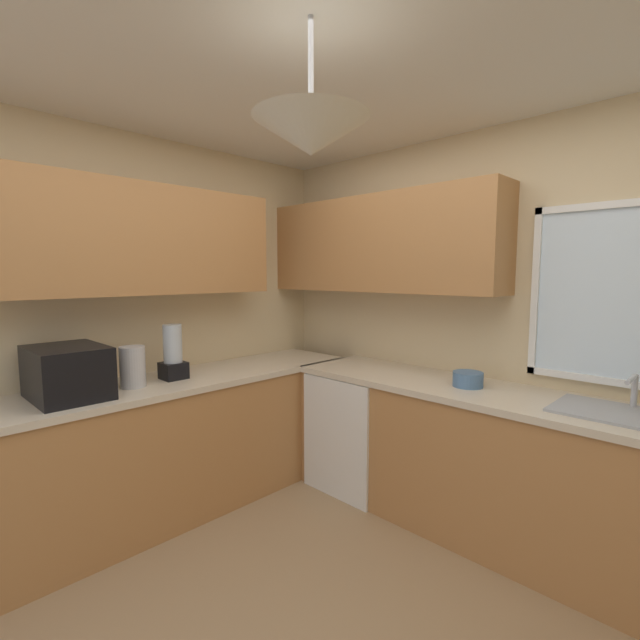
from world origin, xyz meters
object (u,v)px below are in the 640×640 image
object	(u,v)px
microwave	(67,372)
kettle	(133,367)
bowl	(468,379)
blender_appliance	(173,355)
dishwasher	(361,429)
sink_assembly	(627,414)

from	to	relation	value
microwave	kettle	distance (m)	0.36
microwave	bowl	xyz separation A→B (m)	(1.48, 1.80, -0.10)
kettle	blender_appliance	bearing A→B (deg)	94.15
bowl	blender_appliance	xyz separation A→B (m)	(-1.48, -1.17, 0.12)
dishwasher	microwave	size ratio (longest dim) A/B	1.77
dishwasher	blender_appliance	xyz separation A→B (m)	(-0.66, -1.14, 0.63)
dishwasher	microwave	xyz separation A→B (m)	(-0.66, -1.77, 0.61)
kettle	blender_appliance	distance (m)	0.28
microwave	kettle	xyz separation A→B (m)	(0.02, 0.35, -0.02)
bowl	kettle	bearing A→B (deg)	-135.24
dishwasher	kettle	world-z (taller)	kettle
dishwasher	bowl	world-z (taller)	bowl
microwave	blender_appliance	world-z (taller)	blender_appliance
kettle	bowl	size ratio (longest dim) A/B	1.38
kettle	sink_assembly	xyz separation A→B (m)	(2.28, 1.45, -0.12)
dishwasher	bowl	distance (m)	0.97
dishwasher	sink_assembly	world-z (taller)	sink_assembly
sink_assembly	bowl	size ratio (longest dim) A/B	3.51
dishwasher	sink_assembly	xyz separation A→B (m)	(1.64, 0.04, 0.48)
bowl	blender_appliance	world-z (taller)	blender_appliance
sink_assembly	blender_appliance	xyz separation A→B (m)	(-2.30, -1.18, 0.15)
dishwasher	sink_assembly	bearing A→B (deg)	1.26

